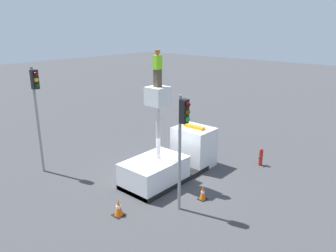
# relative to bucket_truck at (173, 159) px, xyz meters

# --- Properties ---
(ground_plane) EXTENTS (120.00, 120.00, 0.00)m
(ground_plane) POSITION_rel_bucket_truck_xyz_m (-0.58, 0.00, -0.97)
(ground_plane) COLOR #424244
(bucket_truck) EXTENTS (5.91, 2.22, 5.11)m
(bucket_truck) POSITION_rel_bucket_truck_xyz_m (0.00, 0.00, 0.00)
(bucket_truck) COLOR black
(bucket_truck) RESTS_ON ground
(worker) EXTENTS (0.40, 0.26, 1.75)m
(worker) POSITION_rel_bucket_truck_xyz_m (-1.15, 0.00, 5.02)
(worker) COLOR brown
(worker) RESTS_ON bucket_truck
(traffic_light_pole) EXTENTS (0.34, 0.57, 5.25)m
(traffic_light_pole) POSITION_rel_bucket_truck_xyz_m (-2.43, -2.58, 2.75)
(traffic_light_pole) COLOR gray
(traffic_light_pole) RESTS_ON ground
(traffic_light_across) EXTENTS (0.34, 0.57, 5.91)m
(traffic_light_across) POSITION_rel_bucket_truck_xyz_m (-4.39, 5.76, 3.19)
(traffic_light_across) COLOR gray
(traffic_light_across) RESTS_ON ground
(fire_hydrant) EXTENTS (0.46, 0.22, 1.06)m
(fire_hydrant) POSITION_rel_bucket_truck_xyz_m (4.45, -3.05, -0.45)
(fire_hydrant) COLOR #B2231E
(fire_hydrant) RESTS_ON ground
(traffic_cone_rear) EXTENTS (0.49, 0.49, 0.76)m
(traffic_cone_rear) POSITION_rel_bucket_truck_xyz_m (-4.57, -0.78, -0.61)
(traffic_cone_rear) COLOR black
(traffic_cone_rear) RESTS_ON ground
(traffic_cone_curbside) EXTENTS (0.38, 0.38, 0.68)m
(traffic_cone_curbside) POSITION_rel_bucket_truck_xyz_m (-1.04, -2.76, -0.65)
(traffic_cone_curbside) COLOR black
(traffic_cone_curbside) RESTS_ON ground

